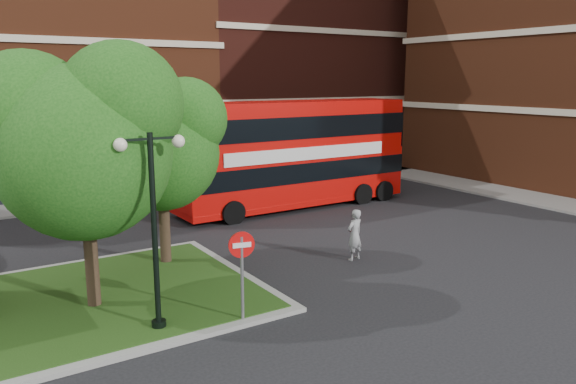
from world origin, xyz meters
TOP-DOWN VIEW (x-y plane):
  - ground at (0.00, 0.00)m, footprint 120.00×120.00m
  - pavement_far at (0.00, 16.50)m, footprint 44.00×3.00m
  - terrace_far_right at (14.00, 24.00)m, footprint 18.00×12.00m
  - traffic_island at (-8.00, 3.00)m, footprint 12.60×7.60m
  - tree_island_west at (-6.60, 2.58)m, footprint 5.40×4.71m
  - tree_island_east at (-3.58, 5.06)m, footprint 4.46×3.90m
  - lamp_island at (-5.50, 0.20)m, footprint 1.72×0.36m
  - lamp_far_left at (2.00, 14.50)m, footprint 1.72×0.36m
  - lamp_far_right at (10.00, 14.50)m, footprint 1.72×0.36m
  - bus at (5.00, 10.08)m, footprint 11.90×2.83m
  - woman at (2.25, 2.00)m, footprint 0.72×0.54m
  - car_silver at (-1.31, 16.00)m, footprint 3.96×2.02m
  - car_white at (7.37, 16.00)m, footprint 4.82×1.83m
  - no_entry_sign at (-3.50, -0.50)m, footprint 0.67×0.21m

SIDE VIEW (x-z plane):
  - ground at x=0.00m, z-range 0.00..0.00m
  - pavement_far at x=0.00m, z-range 0.00..0.12m
  - traffic_island at x=-8.00m, z-range -0.01..0.14m
  - car_silver at x=-1.31m, z-range 0.00..1.29m
  - car_white at x=7.37m, z-range 0.00..1.57m
  - woman at x=2.25m, z-range 0.00..1.81m
  - no_entry_sign at x=-3.50m, z-range 0.52..2.98m
  - lamp_island at x=-5.50m, z-range 0.33..5.33m
  - lamp_far_left at x=2.00m, z-range 0.33..5.33m
  - lamp_far_right at x=10.00m, z-range 0.33..5.33m
  - bus at x=5.00m, z-range 0.71..5.24m
  - tree_island_east at x=-3.58m, z-range 1.10..7.39m
  - tree_island_west at x=-6.60m, z-range 1.19..8.40m
  - terrace_far_right at x=14.00m, z-range 0.00..16.00m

